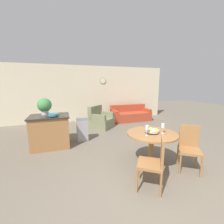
{
  "coord_description": "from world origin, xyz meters",
  "views": [
    {
      "loc": [
        -1.28,
        -1.81,
        1.81
      ],
      "look_at": [
        0.14,
        2.53,
        0.96
      ],
      "focal_mm": 24.0,
      "sensor_mm": 36.0,
      "label": 1
    }
  ],
  "objects_px": {
    "wine_glass_right": "(163,126)",
    "teal_bowl": "(53,115)",
    "kitchen_island": "(50,131)",
    "dining_chair_near_left": "(155,161)",
    "fruit_bowl": "(152,131)",
    "wine_glass_left": "(147,128)",
    "couch": "(130,115)",
    "dining_table": "(152,140)",
    "armchair": "(101,120)",
    "potted_plant": "(44,105)",
    "dining_chair_near_right": "(189,146)",
    "trash_bin": "(82,129)"
  },
  "relations": [
    {
      "from": "wine_glass_left",
      "to": "potted_plant",
      "type": "height_order",
      "value": "potted_plant"
    },
    {
      "from": "dining_table",
      "to": "teal_bowl",
      "type": "relative_size",
      "value": 3.81
    },
    {
      "from": "wine_glass_right",
      "to": "couch",
      "type": "relative_size",
      "value": 0.11
    },
    {
      "from": "teal_bowl",
      "to": "kitchen_island",
      "type": "bearing_deg",
      "value": 125.98
    },
    {
      "from": "dining_chair_near_left",
      "to": "dining_chair_near_right",
      "type": "height_order",
      "value": "same"
    },
    {
      "from": "couch",
      "to": "dining_chair_near_left",
      "type": "bearing_deg",
      "value": -111.45
    },
    {
      "from": "wine_glass_right",
      "to": "kitchen_island",
      "type": "distance_m",
      "value": 3.1
    },
    {
      "from": "dining_chair_near_right",
      "to": "potted_plant",
      "type": "bearing_deg",
      "value": -3.73
    },
    {
      "from": "potted_plant",
      "to": "armchair",
      "type": "xyz_separation_m",
      "value": [
        1.98,
        1.29,
        -0.9
      ]
    },
    {
      "from": "wine_glass_left",
      "to": "couch",
      "type": "height_order",
      "value": "wine_glass_left"
    },
    {
      "from": "wine_glass_right",
      "to": "teal_bowl",
      "type": "relative_size",
      "value": 0.77
    },
    {
      "from": "wine_glass_right",
      "to": "trash_bin",
      "type": "distance_m",
      "value": 2.62
    },
    {
      "from": "trash_bin",
      "to": "dining_table",
      "type": "bearing_deg",
      "value": -57.68
    },
    {
      "from": "dining_table",
      "to": "trash_bin",
      "type": "distance_m",
      "value": 2.39
    },
    {
      "from": "wine_glass_right",
      "to": "potted_plant",
      "type": "xyz_separation_m",
      "value": [
        -2.54,
        2.07,
        0.28
      ]
    },
    {
      "from": "wine_glass_left",
      "to": "armchair",
      "type": "bearing_deg",
      "value": 92.7
    },
    {
      "from": "dining_chair_near_right",
      "to": "kitchen_island",
      "type": "relative_size",
      "value": 0.88
    },
    {
      "from": "dining_chair_near_right",
      "to": "wine_glass_right",
      "type": "height_order",
      "value": "wine_glass_right"
    },
    {
      "from": "dining_table",
      "to": "dining_chair_near_left",
      "type": "distance_m",
      "value": 0.78
    },
    {
      "from": "dining_table",
      "to": "wine_glass_left",
      "type": "distance_m",
      "value": 0.4
    },
    {
      "from": "teal_bowl",
      "to": "couch",
      "type": "bearing_deg",
      "value": 34.93
    },
    {
      "from": "dining_table",
      "to": "dining_chair_near_right",
      "type": "xyz_separation_m",
      "value": [
        0.68,
        -0.38,
        -0.06
      ]
    },
    {
      "from": "dining_table",
      "to": "trash_bin",
      "type": "xyz_separation_m",
      "value": [
        -1.27,
        2.01,
        -0.2
      ]
    },
    {
      "from": "wine_glass_left",
      "to": "armchair",
      "type": "distance_m",
      "value": 3.44
    },
    {
      "from": "potted_plant",
      "to": "trash_bin",
      "type": "distance_m",
      "value": 1.34
    },
    {
      "from": "dining_chair_near_right",
      "to": "fruit_bowl",
      "type": "bearing_deg",
      "value": 5.52
    },
    {
      "from": "wine_glass_left",
      "to": "wine_glass_right",
      "type": "relative_size",
      "value": 1.0
    },
    {
      "from": "dining_chair_near_left",
      "to": "fruit_bowl",
      "type": "xyz_separation_m",
      "value": [
        0.38,
        0.68,
        0.29
      ]
    },
    {
      "from": "wine_glass_right",
      "to": "teal_bowl",
      "type": "distance_m",
      "value": 2.87
    },
    {
      "from": "dining_chair_near_left",
      "to": "wine_glass_right",
      "type": "height_order",
      "value": "wine_glass_right"
    },
    {
      "from": "fruit_bowl",
      "to": "wine_glass_left",
      "type": "xyz_separation_m",
      "value": [
        -0.2,
        -0.11,
        0.11
      ]
    },
    {
      "from": "kitchen_island",
      "to": "dining_chair_near_left",
      "type": "bearing_deg",
      "value": -53.62
    },
    {
      "from": "wine_glass_right",
      "to": "armchair",
      "type": "relative_size",
      "value": 0.19
    },
    {
      "from": "fruit_bowl",
      "to": "kitchen_island",
      "type": "bearing_deg",
      "value": 140.76
    },
    {
      "from": "fruit_bowl",
      "to": "armchair",
      "type": "relative_size",
      "value": 0.26
    },
    {
      "from": "teal_bowl",
      "to": "couch",
      "type": "height_order",
      "value": "teal_bowl"
    },
    {
      "from": "dining_table",
      "to": "couch",
      "type": "bearing_deg",
      "value": 71.12
    },
    {
      "from": "dining_table",
      "to": "armchair",
      "type": "relative_size",
      "value": 0.93
    },
    {
      "from": "teal_bowl",
      "to": "potted_plant",
      "type": "relative_size",
      "value": 0.59
    },
    {
      "from": "fruit_bowl",
      "to": "wine_glass_right",
      "type": "distance_m",
      "value": 0.25
    },
    {
      "from": "wine_glass_right",
      "to": "dining_chair_near_left",
      "type": "bearing_deg",
      "value": -134.31
    },
    {
      "from": "wine_glass_right",
      "to": "kitchen_island",
      "type": "bearing_deg",
      "value": 141.95
    },
    {
      "from": "wine_glass_left",
      "to": "couch",
      "type": "xyz_separation_m",
      "value": [
        1.59,
        4.18,
        -0.65
      ]
    },
    {
      "from": "dining_chair_near_right",
      "to": "wine_glass_left",
      "type": "relative_size",
      "value": 4.32
    },
    {
      "from": "dining_chair_near_right",
      "to": "potted_plant",
      "type": "distance_m",
      "value": 3.89
    },
    {
      "from": "wine_glass_right",
      "to": "teal_bowl",
      "type": "xyz_separation_m",
      "value": [
        -2.3,
        1.72,
        0.06
      ]
    },
    {
      "from": "kitchen_island",
      "to": "teal_bowl",
      "type": "bearing_deg",
      "value": -54.02
    },
    {
      "from": "couch",
      "to": "fruit_bowl",
      "type": "bearing_deg",
      "value": -109.94
    },
    {
      "from": "trash_bin",
      "to": "wine_glass_right",
      "type": "bearing_deg",
      "value": -54.79
    },
    {
      "from": "couch",
      "to": "teal_bowl",
      "type": "bearing_deg",
      "value": -146.13
    }
  ]
}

